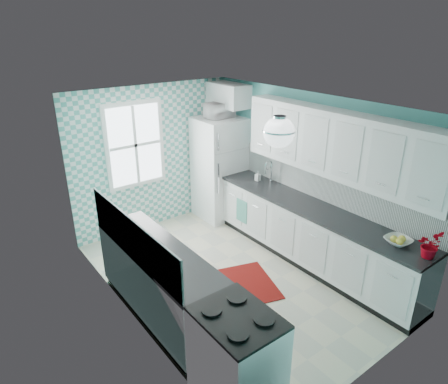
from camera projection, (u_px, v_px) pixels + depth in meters
floor at (232, 278)px, 5.81m from camera, size 3.00×4.40×0.02m
ceiling at (233, 104)px, 4.82m from camera, size 3.00×4.40×0.02m
wall_back at (154, 158)px, 6.94m from camera, size 3.00×0.02×2.50m
wall_front at (380, 276)px, 3.69m from camera, size 3.00×0.02×2.50m
wall_left at (127, 232)px, 4.47m from camera, size 0.02×4.40×2.50m
wall_right at (309, 175)px, 6.15m from camera, size 0.02×4.40×2.50m
accent_wall at (154, 158)px, 6.92m from camera, size 3.00×0.01×2.50m
window at (135, 145)px, 6.59m from camera, size 1.04×0.05×1.44m
backsplash_right at (328, 186)px, 5.87m from camera, size 0.02×3.60×0.51m
backsplash_left at (132, 238)px, 4.45m from camera, size 0.02×2.15×0.51m
upper_cabinets_right at (338, 145)px, 5.36m from camera, size 0.33×3.20×0.90m
upper_cabinet_fridge at (226, 95)px, 6.99m from camera, size 0.40×0.74×0.40m
ceiling_light at (279, 132)px, 4.31m from camera, size 0.34×0.34×0.35m
base_cabinets_right at (311, 236)px, 6.00m from camera, size 0.60×3.60×0.90m
countertop_right at (313, 208)px, 5.81m from camera, size 0.63×3.60×0.04m
base_cabinets_left at (159, 284)px, 4.91m from camera, size 0.60×2.15×0.90m
countertop_left at (158, 251)px, 4.73m from camera, size 0.63×2.15×0.04m
fridge at (220, 168)px, 7.36m from camera, size 0.82×0.81×1.87m
stove at (237, 356)px, 3.77m from camera, size 0.64×0.80×0.97m
sink at (264, 185)px, 6.60m from camera, size 0.44×0.37×0.53m
rug at (249, 283)px, 5.65m from camera, size 0.91×1.10×0.02m
dish_towel at (242, 211)px, 6.74m from camera, size 0.10×0.26×0.40m
fruit_bowl at (398, 241)px, 4.82m from camera, size 0.33×0.33×0.08m
potted_plant at (429, 245)px, 4.51m from camera, size 0.33×0.31×0.31m
soap_bottle at (258, 176)px, 6.75m from camera, size 0.08×0.08×0.17m
microwave at (220, 110)px, 6.94m from camera, size 0.48×0.33×0.27m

